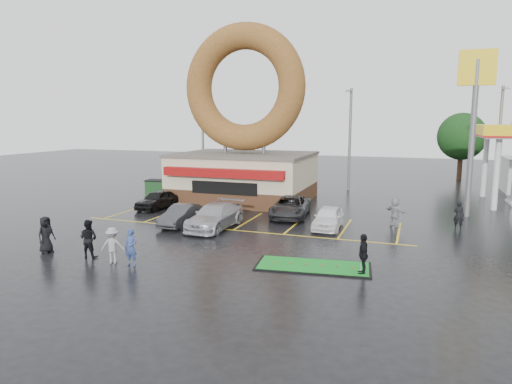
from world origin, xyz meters
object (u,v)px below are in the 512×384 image
(streetlight_mid, at_px, (350,137))
(person_blue, at_px, (131,247))
(donut_shop, at_px, (244,143))
(car_grey, at_px, (290,207))
(dumpster, at_px, (158,189))
(car_silver, at_px, (215,216))
(streetlight_left, at_px, (202,135))
(car_white, at_px, (328,218))
(streetlight_right, at_px, (499,138))
(person_cameraman, at_px, (363,254))
(car_black, at_px, (158,200))
(putting_green, at_px, (313,266))
(shell_sign, at_px, (475,102))
(car_dgrey, at_px, (182,215))

(streetlight_mid, distance_m, person_blue, 25.90)
(donut_shop, xyz_separation_m, car_grey, (5.13, -4.97, -3.79))
(donut_shop, distance_m, dumpster, 8.27)
(streetlight_mid, bearing_deg, car_silver, -106.58)
(streetlight_left, distance_m, car_grey, 17.50)
(car_white, bearing_deg, streetlight_right, 54.45)
(car_silver, distance_m, car_white, 6.60)
(car_grey, relative_size, person_blue, 2.94)
(person_blue, height_order, person_cameraman, person_cameraman)
(streetlight_right, bearing_deg, person_cameraman, -108.81)
(car_silver, bearing_deg, streetlight_mid, 75.39)
(streetlight_right, height_order, car_silver, streetlight_right)
(donut_shop, relative_size, dumpster, 7.50)
(car_black, xyz_separation_m, car_grey, (9.65, 0.48, 0.01))
(streetlight_left, height_order, dumpster, streetlight_left)
(donut_shop, distance_m, putting_green, 17.56)
(car_grey, bearing_deg, person_cameraman, -65.93)
(streetlight_left, xyz_separation_m, streetlight_mid, (14.00, 1.00, 0.00))
(streetlight_mid, distance_m, dumpster, 17.28)
(car_grey, distance_m, putting_green, 10.26)
(streetlight_mid, relative_size, car_white, 2.38)
(shell_sign, distance_m, streetlight_left, 24.46)
(car_black, bearing_deg, car_silver, -27.34)
(streetlight_right, xyz_separation_m, car_silver, (-17.19, -18.42, -4.06))
(car_dgrey, xyz_separation_m, dumpster, (-6.90, 8.62, 0.03))
(person_cameraman, bearing_deg, streetlight_right, 152.30)
(streetlight_right, bearing_deg, car_silver, -133.02)
(car_black, xyz_separation_m, car_dgrey, (4.13, -4.02, -0.04))
(car_black, distance_m, car_grey, 9.66)
(shell_sign, bearing_deg, car_dgrey, -152.58)
(car_grey, bearing_deg, donut_shop, 129.67)
(streetlight_right, distance_m, car_white, 20.05)
(car_white, xyz_separation_m, putting_green, (0.72, -7.21, -0.61))
(car_dgrey, distance_m, car_grey, 7.12)
(car_black, relative_size, car_white, 1.02)
(dumpster, bearing_deg, car_grey, -26.01)
(streetlight_left, bearing_deg, streetlight_mid, 4.09)
(shell_sign, relative_size, person_cameraman, 6.17)
(streetlight_left, xyz_separation_m, car_black, (2.48, -12.39, -4.12))
(car_dgrey, distance_m, car_silver, 2.20)
(car_black, bearing_deg, shell_sign, 17.40)
(car_silver, bearing_deg, car_black, 149.53)
(car_grey, distance_m, dumpster, 13.08)
(car_grey, distance_m, person_cameraman, 11.42)
(car_black, xyz_separation_m, person_cameraman, (15.42, -9.38, 0.20))
(car_silver, xyz_separation_m, car_white, (6.25, 2.14, -0.07))
(dumpster, bearing_deg, putting_green, -48.11)
(car_silver, distance_m, person_cameraman, 10.55)
(car_dgrey, distance_m, person_cameraman, 12.50)
(streetlight_left, xyz_separation_m, putting_green, (15.78, -21.49, -4.74))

